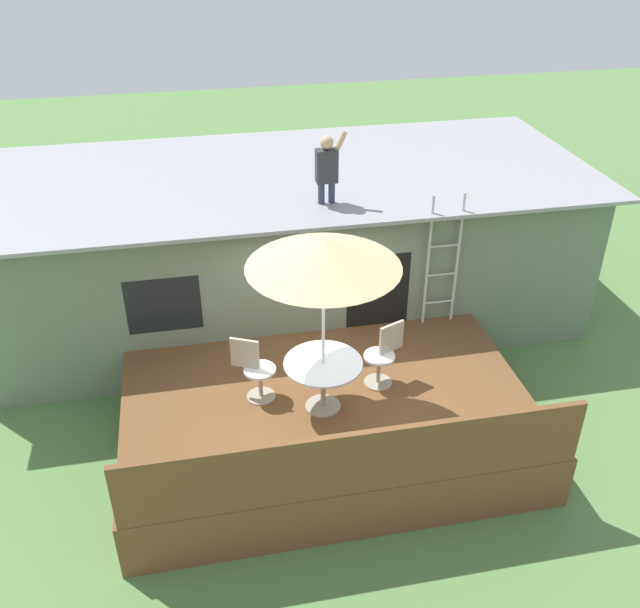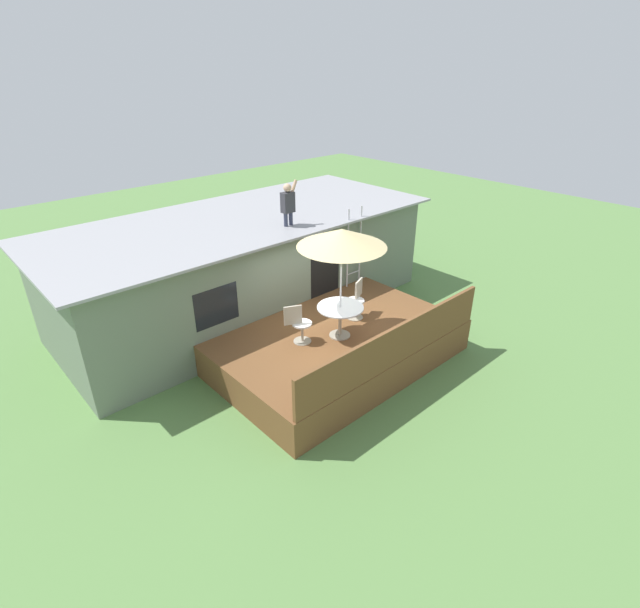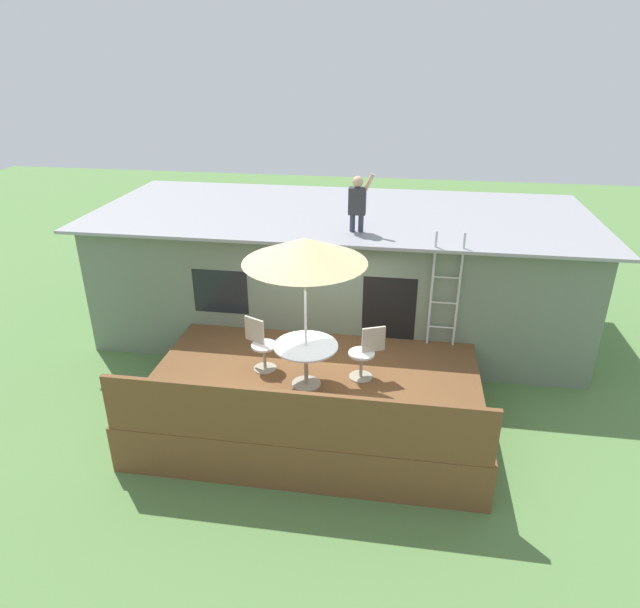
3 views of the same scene
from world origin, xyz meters
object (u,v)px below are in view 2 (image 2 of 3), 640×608
at_px(step_ladder, 354,247).
at_px(patio_chair_left, 299,324).
at_px(patio_table, 340,313).
at_px(person_figure, 288,202).
at_px(patio_umbrella, 342,238).
at_px(patio_chair_right, 356,300).

xyz_separation_m(step_ladder, patio_chair_left, (-3.11, -1.35, -0.64)).
relative_size(patio_table, patio_chair_left, 1.13).
height_order(patio_table, person_figure, person_figure).
relative_size(patio_umbrella, patio_chair_left, 2.76).
bearing_deg(patio_chair_left, patio_table, 0.00).
distance_m(patio_umbrella, patio_chair_right, 2.15).
relative_size(patio_chair_left, patio_chair_right, 1.00).
relative_size(step_ladder, person_figure, 1.98).
bearing_deg(person_figure, step_ladder, -22.03).
relative_size(patio_umbrella, patio_chair_right, 2.76).
xyz_separation_m(patio_umbrella, patio_chair_right, (0.94, 0.39, -1.89)).
height_order(patio_umbrella, person_figure, person_figure).
xyz_separation_m(person_figure, patio_chair_right, (0.38, -2.05, -2.06)).
height_order(step_ladder, patio_chair_right, step_ladder).
xyz_separation_m(step_ladder, patio_chair_right, (-1.31, -1.37, -0.64)).
bearing_deg(step_ladder, patio_chair_right, -133.59).
xyz_separation_m(patio_chair_left, patio_chair_right, (1.80, -0.02, 0.00)).
height_order(step_ladder, patio_chair_left, step_ladder).
bearing_deg(patio_table, step_ladder, 38.18).
distance_m(step_ladder, person_figure, 2.31).
xyz_separation_m(step_ladder, person_figure, (-1.69, 0.68, 1.42)).
height_order(patio_table, patio_chair_left, patio_chair_left).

